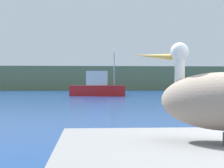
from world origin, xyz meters
TOP-DOWN VIEW (x-y plane):
  - hillside_backdrop at (0.00, 81.18)m, footprint 140.00×13.38m
  - pelican at (-0.91, -0.04)m, footprint 1.31×1.15m
  - fishing_boat_red at (-0.83, 39.07)m, footprint 6.32×2.84m

SIDE VIEW (x-z plane):
  - fishing_boat_red at x=-0.83m, z-range -1.40..3.43m
  - pelican at x=-0.91m, z-range 0.75..1.63m
  - hillside_backdrop at x=0.00m, z-range 0.00..5.03m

